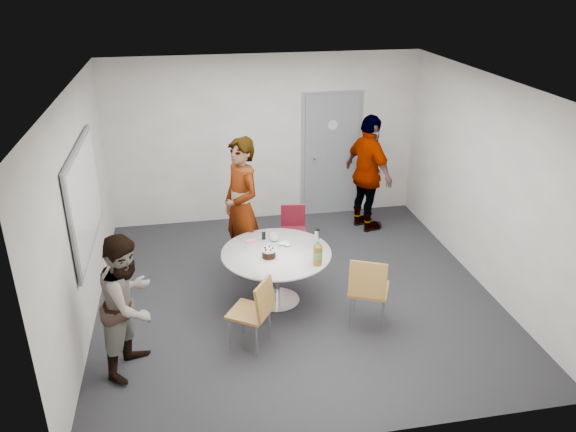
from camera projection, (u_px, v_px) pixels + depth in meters
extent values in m
plane|color=black|center=(295.00, 293.00, 7.34)|extent=(5.00, 5.00, 0.00)
plane|color=silver|center=(297.00, 85.00, 6.23)|extent=(5.00, 5.00, 0.00)
plane|color=#B3B0AA|center=(265.00, 139.00, 9.02)|extent=(5.00, 0.00, 5.00)
plane|color=#B3B0AA|center=(80.00, 213.00, 6.36)|extent=(0.00, 5.00, 5.00)
plane|color=#B3B0AA|center=(486.00, 184.00, 7.20)|extent=(0.00, 5.00, 5.00)
plane|color=#B3B0AA|center=(357.00, 313.00, 4.54)|extent=(5.00, 0.00, 5.00)
cube|color=gray|center=(331.00, 155.00, 9.31)|extent=(0.90, 0.05, 2.05)
cube|color=gray|center=(331.00, 155.00, 9.34)|extent=(1.02, 0.04, 2.12)
cylinder|color=#B2BFC6|center=(333.00, 125.00, 9.07)|extent=(0.16, 0.01, 0.16)
cylinder|color=silver|center=(313.00, 158.00, 9.21)|extent=(0.04, 0.14, 0.04)
cube|color=gray|center=(84.00, 198.00, 6.50)|extent=(0.03, 1.90, 1.25)
cube|color=white|center=(86.00, 198.00, 6.51)|extent=(0.01, 1.78, 1.13)
cylinder|color=silver|center=(276.00, 253.00, 6.88)|extent=(1.35, 1.35, 0.03)
cylinder|color=silver|center=(276.00, 277.00, 7.02)|extent=(0.09, 0.09, 0.66)
cylinder|color=silver|center=(277.00, 300.00, 7.16)|extent=(0.58, 0.58, 0.02)
cylinder|color=silver|center=(269.00, 258.00, 6.73)|extent=(0.22, 0.22, 0.01)
cylinder|color=black|center=(269.00, 254.00, 6.71)|extent=(0.16, 0.16, 0.09)
cylinder|color=white|center=(269.00, 250.00, 6.69)|extent=(0.17, 0.17, 0.02)
cylinder|color=brown|center=(318.00, 256.00, 6.53)|extent=(0.11, 0.11, 0.24)
cylinder|color=#52983D|center=(318.00, 255.00, 6.53)|extent=(0.11, 0.11, 0.09)
cone|color=brown|center=(318.00, 244.00, 6.47)|extent=(0.10, 0.10, 0.05)
cylinder|color=#5AA44A|center=(318.00, 241.00, 6.46)|extent=(0.04, 0.04, 0.03)
imported|color=white|center=(274.00, 237.00, 7.14)|extent=(0.17, 0.17, 0.09)
cylinder|color=black|center=(264.00, 235.00, 7.17)|extent=(0.05, 0.05, 0.11)
cylinder|color=silver|center=(317.00, 236.00, 7.08)|extent=(0.06, 0.06, 0.17)
cylinder|color=black|center=(317.00, 229.00, 7.04)|extent=(0.07, 0.07, 0.03)
cube|color=pink|center=(251.00, 241.00, 7.11)|extent=(0.13, 0.07, 0.02)
ellipsoid|color=white|center=(285.00, 244.00, 7.03)|extent=(0.19, 0.19, 0.03)
cube|color=brown|center=(249.00, 312.00, 6.15)|extent=(0.56, 0.56, 0.03)
cube|color=brown|center=(265.00, 299.00, 5.99)|extent=(0.29, 0.37, 0.39)
cylinder|color=silver|center=(243.00, 318.00, 6.44)|extent=(0.02, 0.02, 0.44)
cylinder|color=silver|center=(230.00, 334.00, 6.16)|extent=(0.02, 0.02, 0.44)
cylinder|color=silver|center=(269.00, 324.00, 6.32)|extent=(0.02, 0.02, 0.44)
cylinder|color=silver|center=(257.00, 341.00, 6.05)|extent=(0.02, 0.02, 0.44)
cube|color=brown|center=(369.00, 289.00, 6.53)|extent=(0.59, 0.59, 0.04)
cube|color=brown|center=(368.00, 280.00, 6.24)|extent=(0.42, 0.26, 0.42)
cylinder|color=silver|center=(384.00, 300.00, 6.74)|extent=(0.02, 0.02, 0.47)
cylinder|color=silver|center=(354.00, 296.00, 6.82)|extent=(0.02, 0.02, 0.47)
cylinder|color=silver|center=(381.00, 317.00, 6.43)|extent=(0.02, 0.02, 0.47)
cylinder|color=silver|center=(350.00, 312.00, 6.51)|extent=(0.02, 0.02, 0.47)
cube|color=maroon|center=(294.00, 233.00, 8.06)|extent=(0.42, 0.42, 0.03)
cube|color=maroon|center=(293.00, 215.00, 8.14)|extent=(0.36, 0.13, 0.35)
cylinder|color=silver|center=(283.00, 250.00, 8.00)|extent=(0.02, 0.02, 0.40)
cylinder|color=silver|center=(304.00, 250.00, 8.01)|extent=(0.02, 0.02, 0.40)
cylinder|color=silver|center=(283.00, 241.00, 8.27)|extent=(0.02, 0.02, 0.40)
cylinder|color=silver|center=(303.00, 240.00, 8.28)|extent=(0.02, 0.02, 0.40)
imported|color=#A5C6EA|center=(241.00, 207.00, 7.49)|extent=(0.69, 0.82, 1.92)
imported|color=white|center=(129.00, 304.00, 5.70)|extent=(0.85, 0.93, 1.54)
imported|color=black|center=(368.00, 174.00, 8.77)|extent=(0.78, 1.18, 1.87)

